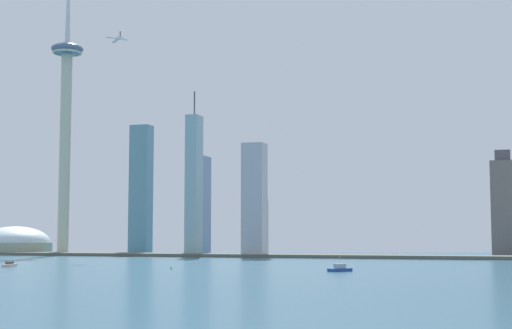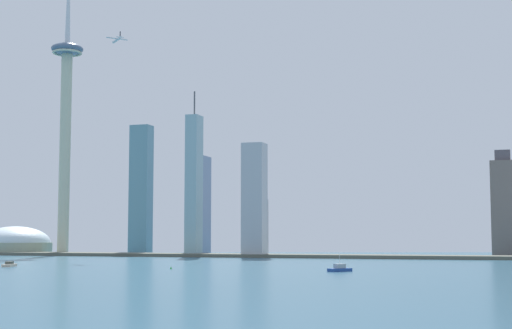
{
  "view_description": "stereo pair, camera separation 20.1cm",
  "coord_description": "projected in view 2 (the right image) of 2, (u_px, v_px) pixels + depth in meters",
  "views": [
    {
      "loc": [
        218.3,
        -285.57,
        22.75
      ],
      "look_at": [
        -22.73,
        472.5,
        95.64
      ],
      "focal_mm": 53.9,
      "sensor_mm": 36.0,
      "label": 1
    },
    {
      "loc": [
        218.49,
        -285.51,
        22.75
      ],
      "look_at": [
        -22.73,
        472.5,
        95.64
      ],
      "focal_mm": 53.9,
      "sensor_mm": 36.0,
      "label": 2
    }
  ],
  "objects": [
    {
      "name": "observation_tower",
      "position": [
        66.0,
        104.0,
        889.18
      ],
      "size": [
        37.09,
        37.09,
        378.79
      ],
      "color": "beige",
      "rests_on": "ground"
    },
    {
      "name": "waterfront_pier",
      "position": [
        274.0,
        256.0,
        773.99
      ],
      "size": [
        938.51,
        42.26,
        3.32
      ],
      "primitive_type": "cube",
      "color": "#5A5C4E",
      "rests_on": "ground"
    },
    {
      "name": "skyscraper_4",
      "position": [
        194.0,
        185.0,
        820.95
      ],
      "size": [
        13.25,
        19.76,
        177.37
      ],
      "color": "#88AEB8",
      "rests_on": "ground"
    },
    {
      "name": "skyscraper_6",
      "position": [
        504.0,
        206.0,
        814.72
      ],
      "size": [
        26.76,
        17.43,
        112.85
      ],
      "color": "#6E635C",
      "rests_on": "ground"
    },
    {
      "name": "skyscraper_7",
      "position": [
        199.0,
        205.0,
        889.39
      ],
      "size": [
        19.47,
        27.81,
        132.89
      ],
      "color": "#6A82A5",
      "rests_on": "ground"
    },
    {
      "name": "channel_buoy_0",
      "position": [
        171.0,
        268.0,
        509.96
      ],
      "size": [
        1.26,
        1.26,
        1.89
      ],
      "primitive_type": "cone",
      "color": "green",
      "rests_on": "ground"
    },
    {
      "name": "stadium_dome",
      "position": [
        15.0,
        244.0,
        900.23
      ],
      "size": [
        85.18,
        85.18,
        37.76
      ],
      "color": "#92A08A",
      "rests_on": "ground"
    },
    {
      "name": "boat_3",
      "position": [
        340.0,
        269.0,
        475.86
      ],
      "size": [
        14.23,
        15.95,
        11.49
      ],
      "rotation": [
        0.0,
        0.0,
        4.05
      ],
      "color": "#21448E",
      "rests_on": "ground"
    },
    {
      "name": "skyscraper_3",
      "position": [
        255.0,
        227.0,
        863.85
      ],
      "size": [
        22.49,
        26.39,
        62.58
      ],
      "color": "#A99E9D",
      "rests_on": "ground"
    },
    {
      "name": "boat_2",
      "position": [
        9.0,
        265.0,
        549.61
      ],
      "size": [
        11.44,
        18.39,
        3.7
      ],
      "rotation": [
        0.0,
        0.0,
        5.05
      ],
      "color": "beige",
      "rests_on": "ground"
    },
    {
      "name": "skyscraper_1",
      "position": [
        254.0,
        200.0,
        781.0
      ],
      "size": [
        22.21,
        20.56,
        115.95
      ],
      "color": "#ADB2BA",
      "rests_on": "ground"
    },
    {
      "name": "airplane",
      "position": [
        117.0,
        40.0,
        774.56
      ],
      "size": [
        19.88,
        19.31,
        7.46
      ],
      "rotation": [
        0.0,
        0.0,
        2.38
      ],
      "color": "silver"
    },
    {
      "name": "skyscraper_2",
      "position": [
        141.0,
        189.0,
        928.7
      ],
      "size": [
        24.16,
        18.06,
        155.44
      ],
      "color": "#5A8D9E",
      "rests_on": "ground"
    }
  ]
}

